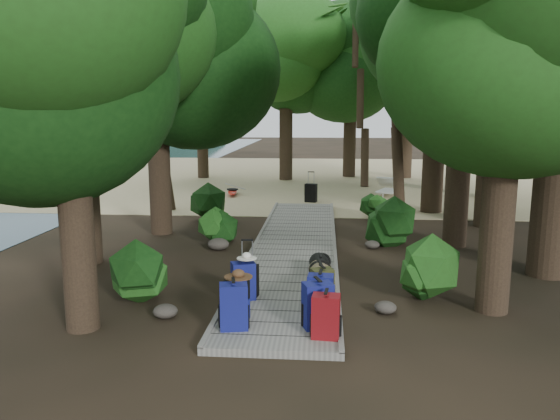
# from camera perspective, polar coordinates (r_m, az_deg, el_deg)

# --- Properties ---
(ground) EXTENTS (120.00, 120.00, 0.00)m
(ground) POSITION_cam_1_polar(r_m,az_deg,el_deg) (12.33, 1.29, -5.26)
(ground) COLOR #312318
(ground) RESTS_ON ground
(sand_beach) EXTENTS (40.00, 22.00, 0.02)m
(sand_beach) POSITION_cam_1_polar(r_m,az_deg,el_deg) (28.07, 3.24, 3.48)
(sand_beach) COLOR tan
(sand_beach) RESTS_ON ground
(boardwalk) EXTENTS (2.00, 12.00, 0.12)m
(boardwalk) POSITION_cam_1_polar(r_m,az_deg,el_deg) (13.28, 1.55, -3.87)
(boardwalk) COLOR gray
(boardwalk) RESTS_ON ground
(backpack_left_a) EXTENTS (0.45, 0.36, 0.76)m
(backpack_left_a) POSITION_cam_1_polar(r_m,az_deg,el_deg) (8.18, -4.86, -9.76)
(backpack_left_a) COLOR navy
(backpack_left_a) RESTS_ON boardwalk
(backpack_left_b) EXTENTS (0.40, 0.31, 0.69)m
(backpack_left_b) POSITION_cam_1_polar(r_m,az_deg,el_deg) (8.56, -4.60, -9.10)
(backpack_left_b) COLOR black
(backpack_left_b) RESTS_ON boardwalk
(backpack_left_c) EXTENTS (0.46, 0.40, 0.72)m
(backpack_left_c) POSITION_cam_1_polar(r_m,az_deg,el_deg) (9.41, -3.86, -7.19)
(backpack_left_c) COLOR navy
(backpack_left_c) RESTS_ON boardwalk
(backpack_right_a) EXTENTS (0.41, 0.31, 0.70)m
(backpack_right_a) POSITION_cam_1_polar(r_m,az_deg,el_deg) (7.89, 4.82, -10.78)
(backpack_right_a) COLOR maroon
(backpack_right_a) RESTS_ON boardwalk
(backpack_right_b) EXTENTS (0.50, 0.42, 0.76)m
(backpack_right_b) POSITION_cam_1_polar(r_m,az_deg,el_deg) (8.22, 3.95, -9.65)
(backpack_right_b) COLOR navy
(backpack_right_b) RESTS_ON boardwalk
(backpack_right_c) EXTENTS (0.42, 0.32, 0.69)m
(backpack_right_c) POSITION_cam_1_polar(r_m,az_deg,el_deg) (8.81, 4.24, -8.52)
(backpack_right_c) COLOR navy
(backpack_right_c) RESTS_ON boardwalk
(backpack_right_d) EXTENTS (0.43, 0.38, 0.56)m
(backpack_right_d) POSITION_cam_1_polar(r_m,az_deg,el_deg) (9.55, 4.41, -7.44)
(backpack_right_d) COLOR #41421A
(backpack_right_d) RESTS_ON boardwalk
(duffel_right_khaki) EXTENTS (0.45, 0.60, 0.36)m
(duffel_right_khaki) POSITION_cam_1_polar(r_m,az_deg,el_deg) (10.35, 4.22, -6.60)
(duffel_right_khaki) COLOR olive
(duffel_right_khaki) RESTS_ON boardwalk
(duffel_right_black) EXTENTS (0.45, 0.65, 0.38)m
(duffel_right_black) POSITION_cam_1_polar(r_m,az_deg,el_deg) (10.79, 4.22, -5.83)
(duffel_right_black) COLOR black
(duffel_right_black) RESTS_ON boardwalk
(suitcase_on_boardwalk) EXTENTS (0.39, 0.25, 0.56)m
(suitcase_on_boardwalk) POSITION_cam_1_polar(r_m,az_deg,el_deg) (9.58, -3.41, -7.35)
(suitcase_on_boardwalk) COLOR black
(suitcase_on_boardwalk) RESTS_ON boardwalk
(lone_suitcase_on_sand) EXTENTS (0.48, 0.35, 0.67)m
(lone_suitcase_on_sand) POSITION_cam_1_polar(r_m,az_deg,el_deg) (20.11, 3.25, 1.80)
(lone_suitcase_on_sand) COLOR black
(lone_suitcase_on_sand) RESTS_ON sand_beach
(hat_brown) EXTENTS (0.44, 0.44, 0.13)m
(hat_brown) POSITION_cam_1_polar(r_m,az_deg,el_deg) (8.38, -4.38, -6.58)
(hat_brown) COLOR #51351E
(hat_brown) RESTS_ON backpack_left_b
(hat_white) EXTENTS (0.34, 0.34, 0.11)m
(hat_white) POSITION_cam_1_polar(r_m,az_deg,el_deg) (9.28, -3.51, -4.75)
(hat_white) COLOR silver
(hat_white) RESTS_ON backpack_left_c
(kayak) EXTENTS (1.16, 3.33, 0.33)m
(kayak) POSITION_cam_1_polar(r_m,az_deg,el_deg) (21.88, -4.99, 2.01)
(kayak) COLOR #AE1B0E
(kayak) RESTS_ON sand_beach
(sun_lounger) EXTENTS (1.41, 2.19, 0.67)m
(sun_lounger) POSITION_cam_1_polar(r_m,az_deg,el_deg) (21.97, 11.27, 2.34)
(sun_lounger) COLOR silver
(sun_lounger) RESTS_ON sand_beach
(tree_right_a) EXTENTS (4.58, 4.58, 7.63)m
(tree_right_a) POSITION_cam_1_polar(r_m,az_deg,el_deg) (9.42, 22.69, 12.64)
(tree_right_a) COLOR black
(tree_right_a) RESTS_ON ground
(tree_right_c) EXTENTS (4.79, 4.79, 8.29)m
(tree_right_c) POSITION_cam_1_polar(r_m,az_deg,el_deg) (13.94, 18.64, 13.21)
(tree_right_c) COLOR black
(tree_right_c) RESTS_ON ground
(tree_right_d) EXTENTS (5.66, 5.66, 10.39)m
(tree_right_d) POSITION_cam_1_polar(r_m,az_deg,el_deg) (16.82, 21.88, 16.00)
(tree_right_d) COLOR black
(tree_right_d) RESTS_ON ground
(tree_right_e) EXTENTS (5.50, 5.50, 9.91)m
(tree_right_e) POSITION_cam_1_polar(r_m,az_deg,el_deg) (18.65, 16.22, 14.94)
(tree_right_e) COLOR black
(tree_right_e) RESTS_ON ground
(tree_right_f) EXTENTS (6.28, 6.28, 11.21)m
(tree_right_f) POSITION_cam_1_polar(r_m,az_deg,el_deg) (22.45, 21.71, 15.43)
(tree_right_f) COLOR black
(tree_right_f) RESTS_ON ground
(tree_left_a) EXTENTS (4.32, 4.32, 7.20)m
(tree_left_a) POSITION_cam_1_polar(r_m,az_deg,el_deg) (8.52, -21.31, 11.60)
(tree_left_a) COLOR black
(tree_left_a) RESTS_ON ground
(tree_left_b) EXTENTS (5.31, 5.31, 9.56)m
(tree_left_b) POSITION_cam_1_polar(r_m,az_deg,el_deg) (12.56, -20.78, 16.38)
(tree_left_b) COLOR black
(tree_left_b) RESTS_ON ground
(tree_left_c) EXTENTS (4.82, 4.82, 8.38)m
(tree_left_c) POSITION_cam_1_polar(r_m,az_deg,el_deg) (15.06, -12.85, 13.38)
(tree_left_c) COLOR black
(tree_left_c) RESTS_ON ground
(tree_back_a) EXTENTS (5.25, 5.25, 9.09)m
(tree_back_a) POSITION_cam_1_polar(r_m,az_deg,el_deg) (26.69, 0.63, 12.90)
(tree_back_a) COLOR black
(tree_back_a) RESTS_ON ground
(tree_back_b) EXTENTS (5.06, 5.06, 9.04)m
(tree_back_b) POSITION_cam_1_polar(r_m,az_deg,el_deg) (28.22, 7.41, 12.63)
(tree_back_b) COLOR black
(tree_back_b) RESTS_ON ground
(tree_back_c) EXTENTS (5.41, 5.41, 9.74)m
(tree_back_c) POSITION_cam_1_polar(r_m,az_deg,el_deg) (28.26, 13.25, 13.15)
(tree_back_c) COLOR black
(tree_back_c) RESTS_ON ground
(tree_back_d) EXTENTS (4.73, 4.73, 7.89)m
(tree_back_d) POSITION_cam_1_polar(r_m,az_deg,el_deg) (27.75, -8.21, 11.45)
(tree_back_d) COLOR black
(tree_back_d) RESTS_ON ground
(palm_right_a) EXTENTS (4.95, 4.95, 8.44)m
(palm_right_a) POSITION_cam_1_polar(r_m,az_deg,el_deg) (18.63, 13.25, 12.81)
(palm_right_a) COLOR #153D11
(palm_right_a) RESTS_ON ground
(palm_right_b) EXTENTS (4.11, 4.11, 7.94)m
(palm_right_b) POSITION_cam_1_polar(r_m,az_deg,el_deg) (23.79, 16.41, 11.44)
(palm_right_b) COLOR #153D11
(palm_right_b) RESTS_ON ground
(palm_right_c) EXTENTS (4.86, 4.86, 7.72)m
(palm_right_c) POSITION_cam_1_polar(r_m,az_deg,el_deg) (24.59, 9.65, 11.40)
(palm_right_c) COLOR #153D11
(palm_right_c) RESTS_ON ground
(palm_left_a) EXTENTS (4.85, 4.85, 7.72)m
(palm_left_a) POSITION_cam_1_polar(r_m,az_deg,el_deg) (18.67, -12.66, 11.71)
(palm_left_a) COLOR #153D11
(palm_left_a) RESTS_ON ground
(rock_left_a) EXTENTS (0.40, 0.36, 0.22)m
(rock_left_a) POSITION_cam_1_polar(r_m,az_deg,el_deg) (9.17, -11.90, -10.31)
(rock_left_a) COLOR #4C473F
(rock_left_a) RESTS_ON ground
(rock_left_b) EXTENTS (0.31, 0.28, 0.17)m
(rock_left_b) POSITION_cam_1_polar(r_m,az_deg,el_deg) (10.92, -13.16, -7.13)
(rock_left_b) COLOR #4C473F
(rock_left_b) RESTS_ON ground
(rock_left_c) EXTENTS (0.52, 0.47, 0.29)m
(rock_left_c) POSITION_cam_1_polar(r_m,az_deg,el_deg) (13.28, -6.46, -3.56)
(rock_left_c) COLOR #4C473F
(rock_left_c) RESTS_ON ground
(rock_left_d) EXTENTS (0.30, 0.27, 0.16)m
(rock_left_d) POSITION_cam_1_polar(r_m,az_deg,el_deg) (15.84, -6.44, -1.54)
(rock_left_d) COLOR #4C473F
(rock_left_d) RESTS_ON ground
(rock_right_a) EXTENTS (0.37, 0.33, 0.20)m
(rock_right_a) POSITION_cam_1_polar(r_m,az_deg,el_deg) (9.33, 10.95, -9.96)
(rock_right_a) COLOR #4C473F
(rock_right_a) RESTS_ON ground
(rock_right_b) EXTENTS (0.47, 0.43, 0.26)m
(rock_right_b) POSITION_cam_1_polar(r_m,az_deg,el_deg) (11.58, 14.96, -5.98)
(rock_right_b) COLOR #4C473F
(rock_right_b) RESTS_ON ground
(rock_right_c) EXTENTS (0.36, 0.33, 0.20)m
(rock_right_c) POSITION_cam_1_polar(r_m,az_deg,el_deg) (13.53, 9.61, -3.58)
(rock_right_c) COLOR #4C473F
(rock_right_c) RESTS_ON ground
(rock_right_d) EXTENTS (0.61, 0.55, 0.34)m
(rock_right_d) POSITION_cam_1_polar(r_m,az_deg,el_deg) (16.46, 10.91, -0.91)
(rock_right_d) COLOR #4C473F
(rock_right_d) RESTS_ON ground
(shrub_left_a) EXTENTS (1.23, 1.23, 1.11)m
(shrub_left_a) POSITION_cam_1_polar(r_m,az_deg,el_deg) (9.78, -15.25, -6.39)
(shrub_left_a) COLOR #205018
(shrub_left_a) RESTS_ON ground
(shrub_left_b) EXTENTS (1.02, 1.02, 0.92)m
(shrub_left_b) POSITION_cam_1_polar(r_m,az_deg,el_deg) (13.89, -6.26, -1.62)
(shrub_left_b) COLOR #205018
(shrub_left_b) RESTS_ON ground
(shrub_left_c) EXTENTS (1.24, 1.24, 1.11)m
(shrub_left_c) POSITION_cam_1_polar(r_m,az_deg,el_deg) (16.81, -7.93, 0.76)
(shrub_left_c) COLOR #205018
(shrub_left_c) RESTS_ON ground
(shrub_right_a) EXTENTS (1.14, 1.14, 1.02)m
(shrub_right_a) POSITION_cam_1_polar(r_m,az_deg,el_deg) (9.97, 14.77, -6.31)
(shrub_right_a) COLOR #205018
(shrub_right_a) RESTS_ON ground
(shrub_right_b) EXTENTS (1.23, 1.23, 1.10)m
(shrub_right_b) POSITION_cam_1_polar(r_m,az_deg,el_deg) (13.78, 11.79, -1.47)
(shrub_right_b) COLOR #205018
(shrub_right_b) RESTS_ON ground
(shrub_right_c) EXTENTS (0.81, 0.81, 0.73)m
(shrub_right_c) POSITION_cam_1_polar(r_m,az_deg,el_deg) (17.28, 10.03, 0.31)
(shrub_right_c) COLOR #205018
(shrub_right_c) RESTS_ON ground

